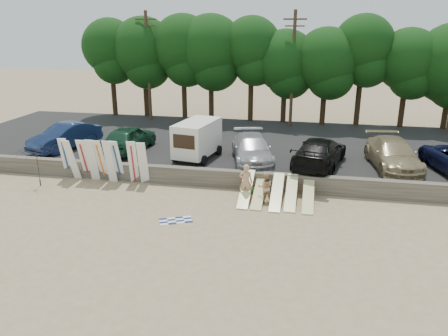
# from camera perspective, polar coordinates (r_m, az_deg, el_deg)

# --- Properties ---
(ground) EXTENTS (120.00, 120.00, 0.00)m
(ground) POSITION_cam_1_polar(r_m,az_deg,el_deg) (21.58, 0.89, -5.43)
(ground) COLOR tan
(ground) RESTS_ON ground
(seawall) EXTENTS (44.00, 0.50, 1.00)m
(seawall) POSITION_cam_1_polar(r_m,az_deg,el_deg) (24.14, 2.18, -1.51)
(seawall) COLOR #6B6356
(seawall) RESTS_ON ground
(parking_lot) EXTENTS (44.00, 14.50, 0.70)m
(parking_lot) POSITION_cam_1_polar(r_m,az_deg,el_deg) (31.27, 4.37, 2.84)
(parking_lot) COLOR #282828
(parking_lot) RESTS_ON ground
(treeline) EXTENTS (33.61, 6.21, 8.84)m
(treeline) POSITION_cam_1_polar(r_m,az_deg,el_deg) (37.17, 6.68, 14.68)
(treeline) COLOR #382616
(treeline) RESTS_ON parking_lot
(utility_poles) EXTENTS (25.80, 0.26, 9.00)m
(utility_poles) POSITION_cam_1_polar(r_m,az_deg,el_deg) (35.61, 8.98, 12.90)
(utility_poles) COLOR #473321
(utility_poles) RESTS_ON parking_lot
(box_trailer) EXTENTS (2.60, 3.92, 2.33)m
(box_trailer) POSITION_cam_1_polar(r_m,az_deg,el_deg) (26.97, -3.52, 3.96)
(box_trailer) COLOR white
(box_trailer) RESTS_ON parking_lot
(car_0) EXTENTS (3.38, 5.38, 1.67)m
(car_0) POSITION_cam_1_polar(r_m,az_deg,el_deg) (31.03, -20.03, 3.90)
(car_0) COLOR #15254B
(car_0) RESTS_ON parking_lot
(car_1) EXTENTS (2.36, 5.17, 1.72)m
(car_1) POSITION_cam_1_polar(r_m,az_deg,el_deg) (29.29, -12.32, 3.83)
(car_1) COLOR #153B26
(car_1) RESTS_ON parking_lot
(car_2) EXTENTS (3.48, 5.84, 1.59)m
(car_2) POSITION_cam_1_polar(r_m,az_deg,el_deg) (26.41, 3.69, 2.49)
(car_2) COLOR #9D9EA2
(car_2) RESTS_ON parking_lot
(car_3) EXTENTS (3.61, 6.24, 1.70)m
(car_3) POSITION_cam_1_polar(r_m,az_deg,el_deg) (26.12, 12.37, 2.04)
(car_3) COLOR black
(car_3) RESTS_ON parking_lot
(car_4) EXTENTS (3.02, 5.96, 1.66)m
(car_4) POSITION_cam_1_polar(r_m,az_deg,el_deg) (27.00, 21.21, 1.69)
(car_4) COLOR #93815D
(car_4) RESTS_ON parking_lot
(surfboard_upright_0) EXTENTS (0.62, 0.83, 2.52)m
(surfboard_upright_0) POSITION_cam_1_polar(r_m,az_deg,el_deg) (27.05, -19.95, 1.27)
(surfboard_upright_0) COLOR white
(surfboard_upright_0) RESTS_ON ground
(surfboard_upright_1) EXTENTS (0.63, 0.89, 2.50)m
(surfboard_upright_1) POSITION_cam_1_polar(r_m,az_deg,el_deg) (26.57, -19.26, 1.02)
(surfboard_upright_1) COLOR white
(surfboard_upright_1) RESTS_ON ground
(surfboard_upright_2) EXTENTS (0.52, 0.83, 2.50)m
(surfboard_upright_2) POSITION_cam_1_polar(r_m,az_deg,el_deg) (26.40, -17.75, 1.07)
(surfboard_upright_2) COLOR white
(surfboard_upright_2) RESTS_ON ground
(surfboard_upright_3) EXTENTS (0.54, 0.68, 2.55)m
(surfboard_upright_3) POSITION_cam_1_polar(r_m,az_deg,el_deg) (26.07, -16.83, 1.00)
(surfboard_upright_3) COLOR white
(surfboard_upright_3) RESTS_ON ground
(surfboard_upright_4) EXTENTS (0.57, 0.80, 2.52)m
(surfboard_upright_4) POSITION_cam_1_polar(r_m,az_deg,el_deg) (25.93, -15.78, 0.97)
(surfboard_upright_4) COLOR white
(surfboard_upright_4) RESTS_ON ground
(surfboard_upright_5) EXTENTS (0.54, 0.62, 2.56)m
(surfboard_upright_5) POSITION_cam_1_polar(r_m,az_deg,el_deg) (25.47, -14.71, 0.80)
(surfboard_upright_5) COLOR white
(surfboard_upright_5) RESTS_ON ground
(surfboard_upright_6) EXTENTS (0.56, 0.78, 2.52)m
(surfboard_upright_6) POSITION_cam_1_polar(r_m,az_deg,el_deg) (25.53, -13.76, 0.88)
(surfboard_upright_6) COLOR white
(surfboard_upright_6) RESTS_ON ground
(surfboard_upright_7) EXTENTS (0.60, 0.68, 2.55)m
(surfboard_upright_7) POSITION_cam_1_polar(r_m,az_deg,el_deg) (25.11, -11.80, 0.76)
(surfboard_upright_7) COLOR white
(surfboard_upright_7) RESTS_ON ground
(surfboard_upright_8) EXTENTS (0.57, 0.72, 2.54)m
(surfboard_upright_8) POSITION_cam_1_polar(r_m,az_deg,el_deg) (24.84, -10.53, 0.63)
(surfboard_upright_8) COLOR white
(surfboard_upright_8) RESTS_ON ground
(surfboard_low_0) EXTENTS (0.56, 2.81, 1.17)m
(surfboard_low_0) POSITION_cam_1_polar(r_m,az_deg,el_deg) (22.60, 2.91, -2.72)
(surfboard_low_0) COLOR #E7E092
(surfboard_low_0) RESTS_ON ground
(surfboard_low_1) EXTENTS (0.56, 2.92, 0.81)m
(surfboard_low_1) POSITION_cam_1_polar(r_m,az_deg,el_deg) (22.64, 4.61, -3.21)
(surfboard_low_1) COLOR #E7E092
(surfboard_low_1) RESTS_ON ground
(surfboard_low_2) EXTENTS (0.56, 2.84, 1.11)m
(surfboard_low_2) POSITION_cam_1_polar(r_m,az_deg,el_deg) (22.41, 6.92, -3.11)
(surfboard_low_2) COLOR #E7E092
(surfboard_low_2) RESTS_ON ground
(surfboard_low_3) EXTENTS (0.56, 2.86, 1.04)m
(surfboard_low_3) POSITION_cam_1_polar(r_m,az_deg,el_deg) (22.53, 8.77, -3.16)
(surfboard_low_3) COLOR #E7E092
(surfboard_low_3) RESTS_ON ground
(surfboard_low_4) EXTENTS (0.56, 2.91, 0.89)m
(surfboard_low_4) POSITION_cam_1_polar(r_m,az_deg,el_deg) (22.49, 10.96, -3.55)
(surfboard_low_4) COLOR #E7E092
(surfboard_low_4) RESTS_ON ground
(beachgoer_a) EXTENTS (0.71, 0.47, 1.92)m
(beachgoer_a) POSITION_cam_1_polar(r_m,az_deg,el_deg) (22.47, 2.87, -1.83)
(beachgoer_a) COLOR tan
(beachgoer_a) RESTS_ON ground
(beachgoer_b) EXTENTS (0.85, 0.71, 1.54)m
(beachgoer_b) POSITION_cam_1_polar(r_m,az_deg,el_deg) (22.38, 5.41, -2.49)
(beachgoer_b) COLOR tan
(beachgoer_b) RESTS_ON ground
(cooler) EXTENTS (0.46, 0.42, 0.32)m
(cooler) POSITION_cam_1_polar(r_m,az_deg,el_deg) (23.59, 4.05, -2.92)
(cooler) COLOR #268B32
(cooler) RESTS_ON ground
(gear_bag) EXTENTS (0.35, 0.31, 0.22)m
(gear_bag) POSITION_cam_1_polar(r_m,az_deg,el_deg) (23.65, 3.19, -2.97)
(gear_bag) COLOR orange
(gear_bag) RESTS_ON ground
(beach_towel) EXTENTS (1.99, 1.99, 0.00)m
(beach_towel) POSITION_cam_1_polar(r_m,az_deg,el_deg) (20.54, -6.33, -6.83)
(beach_towel) COLOR white
(beach_towel) RESTS_ON ground
(beach_umbrella) EXTENTS (2.69, 2.64, 2.34)m
(beach_umbrella) POSITION_cam_1_polar(r_m,az_deg,el_deg) (26.37, -23.25, 0.22)
(beach_umbrella) COLOR #23212A
(beach_umbrella) RESTS_ON ground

